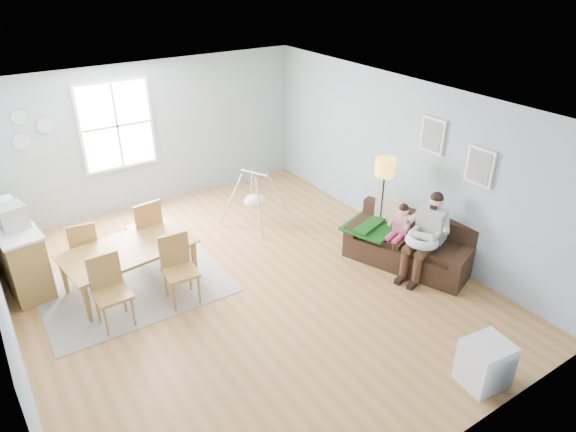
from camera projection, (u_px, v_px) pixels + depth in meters
room at (237, 128)px, 6.46m from camera, size 8.40×9.40×3.90m
window at (117, 126)px, 9.09m from camera, size 1.32×0.08×1.62m
pictures at (455, 150)px, 7.40m from camera, size 0.05×1.34×0.74m
wall_plates at (29, 129)px, 8.33m from camera, size 0.67×0.02×0.66m
sofa at (410, 247)px, 8.05m from camera, size 1.44×2.06×0.77m
green_throw at (373, 226)px, 8.23m from camera, size 1.07×1.00×0.04m
beige_pillow at (389, 210)px, 8.26m from camera, size 0.30×0.45×0.44m
father at (426, 233)px, 7.64m from camera, size 0.96×0.60×1.27m
nursing_pillow at (422, 241)px, 7.57m from camera, size 0.66×0.65×0.20m
infant at (420, 236)px, 7.55m from camera, size 0.26×0.35×0.13m
toddler at (400, 224)px, 7.92m from camera, size 0.52×0.37×0.78m
floor_lamp at (385, 175)px, 7.98m from camera, size 0.32×0.32×1.58m
storage_cube at (485, 363)px, 5.79m from camera, size 0.55×0.50×0.55m
rug at (135, 285)px, 7.59m from camera, size 2.62×1.99×0.01m
dining_table at (132, 268)px, 7.45m from camera, size 1.93×1.24×0.64m
chair_sw at (109, 286)px, 6.63m from camera, size 0.45×0.45×0.98m
chair_se at (178, 264)px, 7.09m from camera, size 0.47×0.47×0.98m
chair_nw at (84, 246)px, 7.60m from camera, size 0.47×0.47×0.93m
chair_ne at (147, 225)px, 8.03m from camera, size 0.51×0.51×1.02m
counter at (15, 249)px, 7.54m from camera, size 0.72×1.85×1.01m
monitor at (11, 217)px, 7.01m from camera, size 0.42×0.41×0.34m
baby_swing at (255, 201)px, 9.17m from camera, size 1.27×1.28×0.98m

